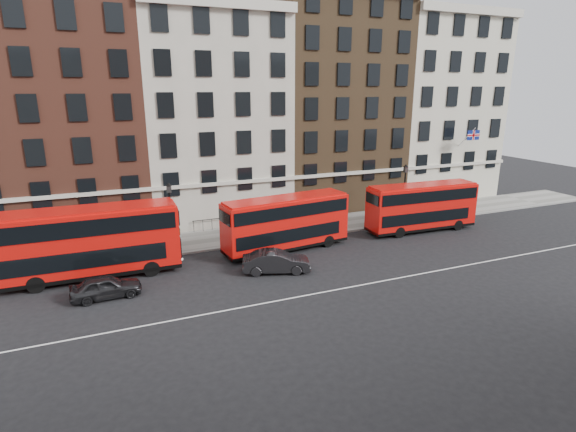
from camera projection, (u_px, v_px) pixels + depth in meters
name	position (u px, v px, depth m)	size (l,w,h in m)	color
ground	(283.00, 285.00, 28.78)	(120.00, 120.00, 0.00)	black
pavement	(237.00, 236.00, 38.09)	(80.00, 5.00, 0.15)	slate
kerb	(246.00, 245.00, 35.87)	(80.00, 0.30, 0.16)	gray
road_centre_line	(296.00, 297.00, 27.01)	(70.00, 0.12, 0.01)	white
building_terrace	(208.00, 109.00, 41.75)	(64.00, 11.95, 22.00)	#B1AC99
bus_b	(89.00, 241.00, 29.17)	(11.35, 2.91, 4.75)	red
bus_c	(286.00, 222.00, 34.37)	(10.25, 3.62, 4.22)	red
bus_d	(421.00, 206.00, 39.11)	(10.05, 2.82, 4.18)	red
car_rear	(106.00, 287.00, 26.82)	(1.63, 4.05, 1.38)	#242427
car_front	(276.00, 262.00, 30.54)	(1.60, 4.60, 1.52)	black
lamp_post_left	(171.00, 214.00, 33.57)	(0.44, 0.44, 5.33)	black
lamp_post_right	(404.00, 190.00, 41.52)	(0.44, 0.44, 5.33)	black
traffic_light	(455.00, 193.00, 43.10)	(0.25, 0.45, 3.27)	black
iron_railings	(230.00, 222.00, 39.88)	(6.60, 0.06, 1.00)	black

